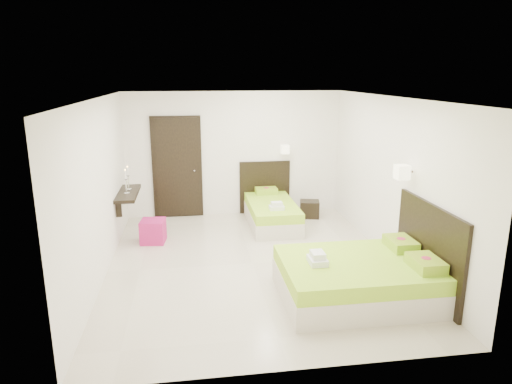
{
  "coord_description": "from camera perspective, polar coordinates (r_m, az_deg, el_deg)",
  "views": [
    {
      "loc": [
        -0.93,
        -6.71,
        2.94
      ],
      "look_at": [
        0.1,
        0.3,
        1.1
      ],
      "focal_mm": 32.0,
      "sensor_mm": 36.0,
      "label": 1
    }
  ],
  "objects": [
    {
      "name": "ottoman",
      "position": [
        8.4,
        -12.74,
        -4.8
      ],
      "size": [
        0.46,
        0.46,
        0.42
      ],
      "primitive_type": "cube",
      "rotation": [
        0.0,
        0.0,
        -0.12
      ],
      "color": "#A01556",
      "rests_on": "ground"
    },
    {
      "name": "nightstand",
      "position": [
        9.68,
        6.69,
        -2.13
      ],
      "size": [
        0.46,
        0.43,
        0.35
      ],
      "primitive_type": "cube",
      "rotation": [
        0.0,
        0.0,
        -0.21
      ],
      "color": "black",
      "rests_on": "ground"
    },
    {
      "name": "door",
      "position": [
        9.6,
        -9.82,
        3.0
      ],
      "size": [
        1.02,
        0.15,
        2.14
      ],
      "color": "black",
      "rests_on": "ground"
    },
    {
      "name": "floor",
      "position": [
        7.38,
        -0.43,
        -8.91
      ],
      "size": [
        5.5,
        5.5,
        0.0
      ],
      "primitive_type": "plane",
      "color": "beige",
      "rests_on": "ground"
    },
    {
      "name": "bed_single",
      "position": [
        9.17,
        1.92,
        -2.35
      ],
      "size": [
        1.09,
        1.81,
        1.49
      ],
      "color": "beige",
      "rests_on": "ground"
    },
    {
      "name": "console_shelf",
      "position": [
        8.65,
        -15.77,
        -0.21
      ],
      "size": [
        0.35,
        1.2,
        0.78
      ],
      "color": "black",
      "rests_on": "ground"
    },
    {
      "name": "bed_double",
      "position": [
        6.4,
        13.22,
        -10.21
      ],
      "size": [
        2.03,
        1.73,
        1.68
      ],
      "color": "beige",
      "rests_on": "ground"
    }
  ]
}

